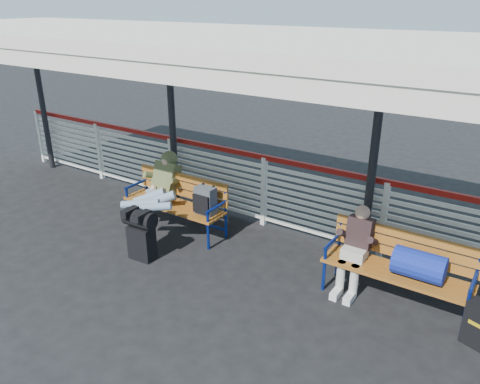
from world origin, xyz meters
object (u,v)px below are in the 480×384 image
Objects in this scene: luggage_stack at (141,233)px; bench_right at (409,264)px; traveler_man at (155,195)px; bench_left at (185,198)px; companion_person at (355,249)px.

bench_right is (3.54, 0.97, 0.17)m from luggage_stack.
traveler_man is at bearing -175.84° from bench_right.
traveler_man is at bearing -133.33° from bench_left.
luggage_stack is 0.68× the size of companion_person.
bench_left is 2.88m from companion_person.
luggage_stack is 0.43× the size of bench_right.
bench_left is at bearing 87.03° from luggage_stack.
bench_right is (3.56, -0.06, 0.01)m from bench_left.
companion_person is at bearing -1.39° from bench_left.
companion_person is (2.88, -0.07, 0.01)m from bench_left.
luggage_stack is 0.43× the size of bench_left.
luggage_stack is at bearing -63.30° from traveler_man.
traveler_man is (-3.89, -0.28, 0.09)m from bench_right.
companion_person is (3.21, 0.28, -0.09)m from traveler_man.
luggage_stack is at bearing -161.40° from companion_person.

